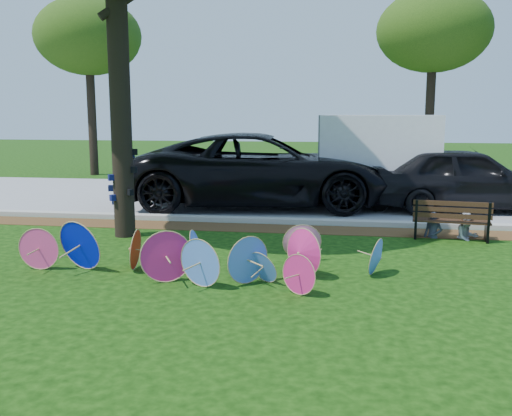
{
  "coord_description": "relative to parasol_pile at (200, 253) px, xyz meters",
  "views": [
    {
      "loc": [
        2.09,
        -8.34,
        2.65
      ],
      "look_at": [
        0.5,
        2.0,
        0.9
      ],
      "focal_mm": 40.0,
      "sensor_mm": 36.0,
      "label": 1
    }
  ],
  "objects": [
    {
      "name": "ground",
      "position": [
        0.2,
        -0.52,
        -0.38
      ],
      "size": [
        90.0,
        90.0,
        0.0
      ],
      "primitive_type": "plane",
      "color": "black",
      "rests_on": "ground"
    },
    {
      "name": "mulch_strip",
      "position": [
        0.2,
        3.98,
        -0.37
      ],
      "size": [
        90.0,
        1.0,
        0.01
      ],
      "primitive_type": "cube",
      "color": "#472D16",
      "rests_on": "ground"
    },
    {
      "name": "curb",
      "position": [
        0.2,
        4.68,
        -0.32
      ],
      "size": [
        90.0,
        0.3,
        0.12
      ],
      "primitive_type": "cube",
      "color": "#B7B5AD",
      "rests_on": "ground"
    },
    {
      "name": "street",
      "position": [
        0.2,
        8.83,
        -0.37
      ],
      "size": [
        90.0,
        8.0,
        0.01
      ],
      "primitive_type": "cube",
      "color": "gray",
      "rests_on": "ground"
    },
    {
      "name": "parasol_pile",
      "position": [
        0.0,
        0.0,
        0.0
      ],
      "size": [
        6.27,
        2.29,
        0.91
      ],
      "color": "#517EE6",
      "rests_on": "ground"
    },
    {
      "name": "black_van",
      "position": [
        -0.0,
        7.11,
        0.67
      ],
      "size": [
        7.87,
        4.36,
        2.08
      ],
      "primitive_type": "imported",
      "rotation": [
        0.0,
        0.0,
        1.7
      ],
      "color": "black",
      "rests_on": "ground"
    },
    {
      "name": "dark_pickup",
      "position": [
        5.55,
        7.22,
        0.5
      ],
      "size": [
        5.37,
        2.63,
        1.76
      ],
      "primitive_type": "imported",
      "rotation": [
        0.0,
        0.0,
        1.68
      ],
      "color": "black",
      "rests_on": "ground"
    },
    {
      "name": "cargo_trailer",
      "position": [
        3.32,
        7.83,
        1.07
      ],
      "size": [
        3.38,
        2.26,
        2.89
      ],
      "primitive_type": "cube",
      "rotation": [
        0.0,
        0.0,
        -0.06
      ],
      "color": "white",
      "rests_on": "ground"
    },
    {
      "name": "park_bench",
      "position": [
        4.58,
        3.49,
        0.04
      ],
      "size": [
        1.67,
        0.81,
        0.84
      ],
      "primitive_type": null,
      "rotation": [
        0.0,
        0.0,
        -0.13
      ],
      "color": "black",
      "rests_on": "ground"
    },
    {
      "name": "person_left",
      "position": [
        4.23,
        3.54,
        0.16
      ],
      "size": [
        0.46,
        0.39,
        1.07
      ],
      "primitive_type": "imported",
      "rotation": [
        0.0,
        0.0,
        -0.41
      ],
      "color": "#3C4152",
      "rests_on": "ground"
    },
    {
      "name": "person_right",
      "position": [
        4.93,
        3.54,
        0.17
      ],
      "size": [
        0.65,
        0.59,
        1.1
      ],
      "primitive_type": "imported",
      "rotation": [
        0.0,
        0.0,
        0.41
      ],
      "color": "silver",
      "rests_on": "ground"
    },
    {
      "name": "bg_trees",
      "position": [
        2.75,
        13.9,
        5.39
      ],
      "size": [
        23.75,
        6.77,
        7.4
      ],
      "color": "black",
      "rests_on": "ground"
    }
  ]
}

